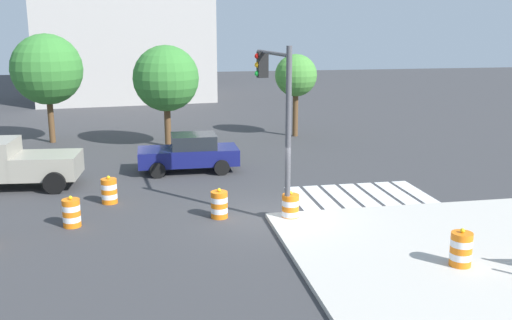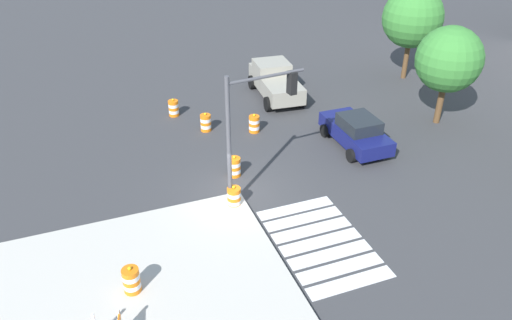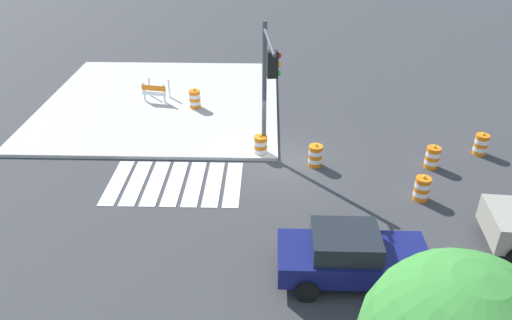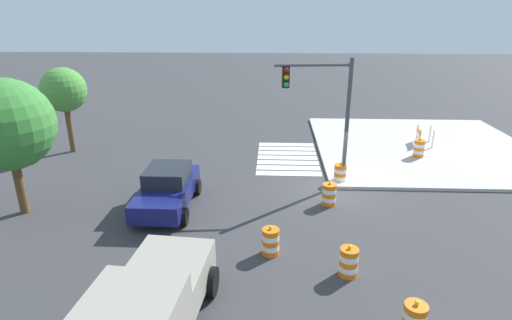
# 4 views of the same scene
# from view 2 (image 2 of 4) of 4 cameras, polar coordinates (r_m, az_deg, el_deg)

# --- Properties ---
(ground_plane) EXTENTS (120.00, 120.00, 0.00)m
(ground_plane) POSITION_cam_2_polar(r_m,az_deg,el_deg) (21.26, -1.88, -3.96)
(ground_plane) COLOR #38383A
(crosswalk_stripes) EXTENTS (5.10, 3.20, 0.02)m
(crosswalk_stripes) POSITION_cam_2_polar(r_m,az_deg,el_deg) (18.94, 7.40, -9.28)
(crosswalk_stripes) COLOR silver
(crosswalk_stripes) RESTS_ON ground
(sports_car) EXTENTS (4.31, 2.15, 1.63)m
(sports_car) POSITION_cam_2_polar(r_m,az_deg,el_deg) (24.97, 11.38, 3.26)
(sports_car) COLOR navy
(sports_car) RESTS_ON ground
(pickup_truck) EXTENTS (5.30, 2.69, 1.92)m
(pickup_truck) POSITION_cam_2_polar(r_m,az_deg,el_deg) (30.17, 2.12, 9.14)
(pickup_truck) COLOR gray
(pickup_truck) RESTS_ON ground
(traffic_barrel_near_corner) EXTENTS (0.56, 0.56, 1.02)m
(traffic_barrel_near_corner) POSITION_cam_2_polar(r_m,az_deg,el_deg) (22.29, -2.49, -0.79)
(traffic_barrel_near_corner) COLOR orange
(traffic_barrel_near_corner) RESTS_ON ground
(traffic_barrel_crosswalk_end) EXTENTS (0.56, 0.56, 1.02)m
(traffic_barrel_crosswalk_end) POSITION_cam_2_polar(r_m,az_deg,el_deg) (20.31, -2.53, -4.30)
(traffic_barrel_crosswalk_end) COLOR orange
(traffic_barrel_crosswalk_end) RESTS_ON ground
(traffic_barrel_median_near) EXTENTS (0.56, 0.56, 1.02)m
(traffic_barrel_median_near) POSITION_cam_2_polar(r_m,az_deg,el_deg) (28.11, -9.42, 5.89)
(traffic_barrel_median_near) COLOR orange
(traffic_barrel_median_near) RESTS_ON ground
(traffic_barrel_median_far) EXTENTS (0.56, 0.56, 1.02)m
(traffic_barrel_median_far) POSITION_cam_2_polar(r_m,az_deg,el_deg) (25.99, -0.21, 4.17)
(traffic_barrel_median_far) COLOR orange
(traffic_barrel_median_far) RESTS_ON ground
(traffic_barrel_far_curb) EXTENTS (0.56, 0.56, 1.02)m
(traffic_barrel_far_curb) POSITION_cam_2_polar(r_m,az_deg,el_deg) (26.25, -5.78, 4.28)
(traffic_barrel_far_curb) COLOR orange
(traffic_barrel_far_curb) RESTS_ON ground
(traffic_barrel_on_sidewalk) EXTENTS (0.56, 0.56, 1.02)m
(traffic_barrel_on_sidewalk) POSITION_cam_2_polar(r_m,az_deg,el_deg) (16.96, -14.08, -13.21)
(traffic_barrel_on_sidewalk) COLOR orange
(traffic_barrel_on_sidewalk) RESTS_ON sidewalk_corner
(traffic_light_pole) EXTENTS (0.67, 3.28, 5.50)m
(traffic_light_pole) POSITION_cam_2_polar(r_m,az_deg,el_deg) (19.06, -0.11, 5.29)
(traffic_light_pole) COLOR #4C4C51
(traffic_light_pole) RESTS_ON sidewalk_corner
(street_tree_streetside_near) EXTENTS (3.39, 3.39, 5.26)m
(street_tree_streetside_near) POSITION_cam_2_polar(r_m,az_deg,el_deg) (27.61, 21.24, 10.67)
(street_tree_streetside_near) COLOR brown
(street_tree_streetside_near) RESTS_ON ground
(street_tree_streetside_far) EXTENTS (3.74, 3.74, 5.81)m
(street_tree_streetside_far) POSITION_cam_2_polar(r_m,az_deg,el_deg) (33.36, 17.52, 15.29)
(street_tree_streetside_far) COLOR brown
(street_tree_streetside_far) RESTS_ON ground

